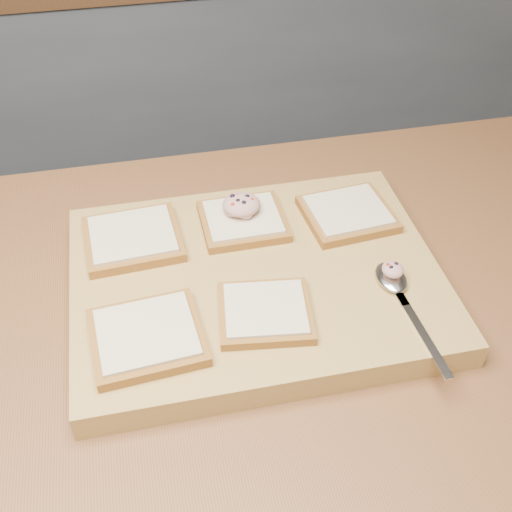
{
  "coord_description": "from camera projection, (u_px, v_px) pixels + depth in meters",
  "views": [
    {
      "loc": [
        -0.02,
        -0.57,
        1.53
      ],
      "look_at": [
        0.11,
        0.04,
        0.97
      ],
      "focal_mm": 45.0,
      "sensor_mm": 36.0,
      "label": 1
    }
  ],
  "objects": [
    {
      "name": "spoon_salad",
      "position": [
        393.0,
        269.0,
        0.83
      ],
      "size": [
        0.03,
        0.03,
        0.02
      ],
      "color": "tan",
      "rests_on": "spoon"
    },
    {
      "name": "bread_far_right",
      "position": [
        348.0,
        213.0,
        0.94
      ],
      "size": [
        0.13,
        0.12,
        0.02
      ],
      "color": "brown",
      "rests_on": "cutting_board"
    },
    {
      "name": "spoon",
      "position": [
        395.0,
        285.0,
        0.83
      ],
      "size": [
        0.04,
        0.2,
        0.01
      ],
      "color": "silver",
      "rests_on": "cutting_board"
    },
    {
      "name": "bread_far_left",
      "position": [
        133.0,
        238.0,
        0.9
      ],
      "size": [
        0.14,
        0.13,
        0.02
      ],
      "color": "brown",
      "rests_on": "cutting_board"
    },
    {
      "name": "cutting_board",
      "position": [
        256.0,
        282.0,
        0.87
      ],
      "size": [
        0.49,
        0.37,
        0.04
      ],
      "primitive_type": "cube",
      "color": "tan",
      "rests_on": "island_counter"
    },
    {
      "name": "back_counter",
      "position": [
        138.0,
        98.0,
        2.16
      ],
      "size": [
        3.6,
        0.62,
        0.94
      ],
      "color": "slate",
      "rests_on": "ground"
    },
    {
      "name": "tuna_salad_dollop",
      "position": [
        241.0,
        204.0,
        0.92
      ],
      "size": [
        0.05,
        0.05,
        0.03
      ],
      "color": "tan",
      "rests_on": "bread_far_center"
    },
    {
      "name": "bread_near_left",
      "position": [
        147.0,
        336.0,
        0.76
      ],
      "size": [
        0.14,
        0.13,
        0.02
      ],
      "color": "brown",
      "rests_on": "cutting_board"
    },
    {
      "name": "bread_far_center",
      "position": [
        243.0,
        220.0,
        0.93
      ],
      "size": [
        0.12,
        0.11,
        0.02
      ],
      "color": "brown",
      "rests_on": "cutting_board"
    },
    {
      "name": "island_counter",
      "position": [
        199.0,
        493.0,
        1.14
      ],
      "size": [
        2.0,
        0.8,
        0.9
      ],
      "color": "slate",
      "rests_on": "ground"
    },
    {
      "name": "bread_near_center",
      "position": [
        265.0,
        312.0,
        0.79
      ],
      "size": [
        0.13,
        0.12,
        0.02
      ],
      "color": "brown",
      "rests_on": "cutting_board"
    }
  ]
}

